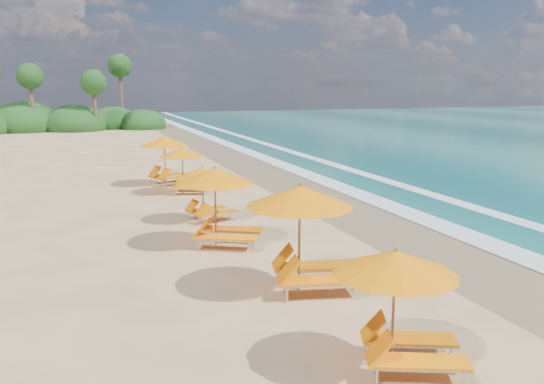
# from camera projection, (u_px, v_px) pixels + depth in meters

# --- Properties ---
(ground) EXTENTS (160.00, 160.00, 0.00)m
(ground) POSITION_uv_depth(u_px,v_px,m) (272.00, 226.00, 19.26)
(ground) COLOR #DBB580
(ground) RESTS_ON ground
(wet_sand) EXTENTS (4.00, 160.00, 0.01)m
(wet_sand) POSITION_uv_depth(u_px,v_px,m) (374.00, 217.00, 20.57)
(wet_sand) COLOR #867450
(wet_sand) RESTS_ON ground
(surf_foam) EXTENTS (4.00, 160.00, 0.01)m
(surf_foam) POSITION_uv_depth(u_px,v_px,m) (436.00, 211.00, 21.45)
(surf_foam) COLOR white
(surf_foam) RESTS_ON ground
(station_0) EXTENTS (2.82, 2.79, 2.16)m
(station_0) POSITION_uv_depth(u_px,v_px,m) (404.00, 301.00, 9.43)
(station_0) COLOR olive
(station_0) RESTS_ON ground
(station_1) EXTENTS (3.19, 3.07, 2.60)m
(station_1) POSITION_uv_depth(u_px,v_px,m) (308.00, 230.00, 13.07)
(station_1) COLOR olive
(station_1) RESTS_ON ground
(station_2) EXTENTS (3.23, 3.23, 2.42)m
(station_2) POSITION_uv_depth(u_px,v_px,m) (221.00, 201.00, 16.77)
(station_2) COLOR olive
(station_2) RESTS_ON ground
(station_3) EXTENTS (2.50, 2.42, 1.99)m
(station_3) POSITION_uv_depth(u_px,v_px,m) (207.00, 190.00, 19.87)
(station_3) COLOR olive
(station_3) RESTS_ON ground
(station_4) EXTENTS (2.65, 2.57, 2.11)m
(station_4) POSITION_uv_depth(u_px,v_px,m) (186.00, 167.00, 24.88)
(station_4) COLOR olive
(station_4) RESTS_ON ground
(station_5) EXTENTS (3.13, 3.09, 2.43)m
(station_5) POSITION_uv_depth(u_px,v_px,m) (168.00, 157.00, 27.03)
(station_5) COLOR olive
(station_5) RESTS_ON ground
(treeline) EXTENTS (25.80, 8.80, 9.74)m
(treeline) POSITION_uv_depth(u_px,v_px,m) (35.00, 121.00, 57.90)
(treeline) COLOR #163D14
(treeline) RESTS_ON ground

